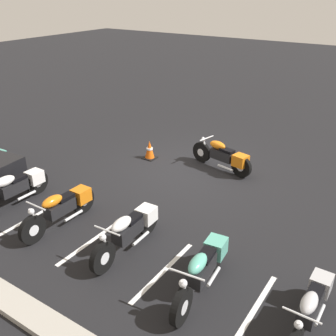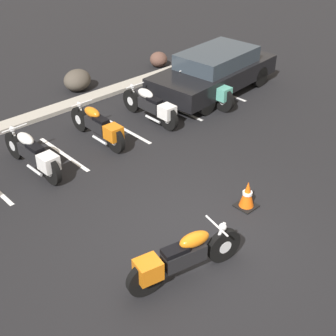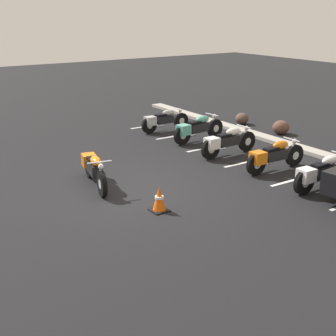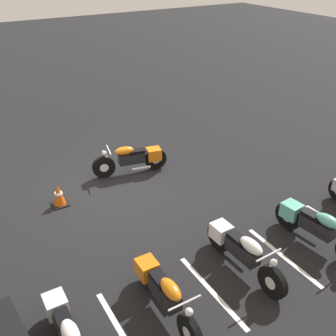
{
  "view_description": "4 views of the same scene",
  "coord_description": "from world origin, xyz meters",
  "px_view_note": "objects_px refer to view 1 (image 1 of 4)",
  "views": [
    {
      "loc": [
        -5.42,
        9.37,
        5.13
      ],
      "look_at": [
        0.05,
        1.11,
        0.46
      ],
      "focal_mm": 42.0,
      "sensor_mm": 36.0,
      "label": 1
    },
    {
      "loc": [
        -4.86,
        -4.51,
        5.76
      ],
      "look_at": [
        0.64,
        1.39,
        0.65
      ],
      "focal_mm": 50.0,
      "sensor_mm": 36.0,
      "label": 2
    },
    {
      "loc": [
        9.85,
        -5.31,
        4.38
      ],
      "look_at": [
        0.3,
        1.03,
        0.5
      ],
      "focal_mm": 50.0,
      "sensor_mm": 36.0,
      "label": 3
    },
    {
      "loc": [
        3.4,
        8.5,
        5.74
      ],
      "look_at": [
        -1.09,
        1.02,
        0.82
      ],
      "focal_mm": 42.0,
      "sensor_mm": 36.0,
      "label": 4
    }
  ],
  "objects_px": {
    "motorcycle_orange_featured": "(224,156)",
    "parked_bike_1": "(203,268)",
    "parked_bike_3": "(62,207)",
    "parked_bike_0": "(311,306)",
    "parked_bike_2": "(130,230)",
    "traffic_cone": "(150,150)",
    "parked_bike_4": "(16,187)"
  },
  "relations": [
    {
      "from": "parked_bike_2",
      "to": "parked_bike_4",
      "type": "xyz_separation_m",
      "value": [
        3.6,
        0.11,
        -0.01
      ]
    },
    {
      "from": "parked_bike_0",
      "to": "parked_bike_2",
      "type": "height_order",
      "value": "parked_bike_2"
    },
    {
      "from": "parked_bike_2",
      "to": "traffic_cone",
      "type": "distance_m",
      "value": 4.77
    },
    {
      "from": "traffic_cone",
      "to": "parked_bike_4",
      "type": "bearing_deg",
      "value": 74.71
    },
    {
      "from": "parked_bike_3",
      "to": "parked_bike_2",
      "type": "bearing_deg",
      "value": 94.62
    },
    {
      "from": "parked_bike_2",
      "to": "traffic_cone",
      "type": "height_order",
      "value": "parked_bike_2"
    },
    {
      "from": "motorcycle_orange_featured",
      "to": "parked_bike_1",
      "type": "distance_m",
      "value": 5.21
    },
    {
      "from": "parked_bike_3",
      "to": "traffic_cone",
      "type": "bearing_deg",
      "value": -171.7
    },
    {
      "from": "motorcycle_orange_featured",
      "to": "traffic_cone",
      "type": "bearing_deg",
      "value": 24.42
    },
    {
      "from": "parked_bike_4",
      "to": "traffic_cone",
      "type": "bearing_deg",
      "value": 165.18
    },
    {
      "from": "parked_bike_2",
      "to": "parked_bike_4",
      "type": "distance_m",
      "value": 3.61
    },
    {
      "from": "motorcycle_orange_featured",
      "to": "parked_bike_3",
      "type": "height_order",
      "value": "motorcycle_orange_featured"
    },
    {
      "from": "parked_bike_0",
      "to": "traffic_cone",
      "type": "bearing_deg",
      "value": -123.09
    },
    {
      "from": "traffic_cone",
      "to": "parked_bike_1",
      "type": "bearing_deg",
      "value": 135.08
    },
    {
      "from": "parked_bike_1",
      "to": "parked_bike_0",
      "type": "bearing_deg",
      "value": 89.6
    },
    {
      "from": "parked_bike_0",
      "to": "parked_bike_3",
      "type": "relative_size",
      "value": 0.95
    },
    {
      "from": "parked_bike_4",
      "to": "parked_bike_1",
      "type": "bearing_deg",
      "value": 89.17
    },
    {
      "from": "parked_bike_3",
      "to": "parked_bike_4",
      "type": "bearing_deg",
      "value": -90.34
    },
    {
      "from": "motorcycle_orange_featured",
      "to": "parked_bike_3",
      "type": "relative_size",
      "value": 0.99
    },
    {
      "from": "parked_bike_3",
      "to": "parked_bike_4",
      "type": "xyz_separation_m",
      "value": [
        1.73,
        -0.03,
        0.0
      ]
    },
    {
      "from": "parked_bike_2",
      "to": "parked_bike_1",
      "type": "bearing_deg",
      "value": 81.03
    },
    {
      "from": "parked_bike_0",
      "to": "parked_bike_1",
      "type": "bearing_deg",
      "value": -83.93
    },
    {
      "from": "parked_bike_3",
      "to": "traffic_cone",
      "type": "distance_m",
      "value": 4.27
    },
    {
      "from": "parked_bike_2",
      "to": "parked_bike_3",
      "type": "height_order",
      "value": "parked_bike_2"
    },
    {
      "from": "parked_bike_2",
      "to": "parked_bike_3",
      "type": "relative_size",
      "value": 1.02
    },
    {
      "from": "motorcycle_orange_featured",
      "to": "parked_bike_0",
      "type": "height_order",
      "value": "motorcycle_orange_featured"
    },
    {
      "from": "motorcycle_orange_featured",
      "to": "parked_bike_3",
      "type": "xyz_separation_m",
      "value": [
        1.8,
        4.73,
        -0.0
      ]
    },
    {
      "from": "motorcycle_orange_featured",
      "to": "parked_bike_1",
      "type": "bearing_deg",
      "value": 124.36
    },
    {
      "from": "parked_bike_1",
      "to": "parked_bike_2",
      "type": "relative_size",
      "value": 1.01
    },
    {
      "from": "parked_bike_2",
      "to": "traffic_cone",
      "type": "xyz_separation_m",
      "value": [
        2.46,
        -4.09,
        -0.18
      ]
    },
    {
      "from": "motorcycle_orange_featured",
      "to": "traffic_cone",
      "type": "distance_m",
      "value": 2.43
    },
    {
      "from": "parked_bike_1",
      "to": "parked_bike_3",
      "type": "height_order",
      "value": "parked_bike_1"
    }
  ]
}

